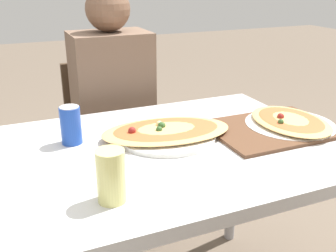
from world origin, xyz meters
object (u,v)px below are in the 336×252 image
object	(u,v)px
soda_can	(71,125)
chair_far_seated	(109,138)
pizza_main	(166,132)
dining_table	(166,169)
drink_glass	(111,176)
person_seated	(113,103)
pizza_second	(290,122)

from	to	relation	value
soda_can	chair_far_seated	bearing A→B (deg)	65.30
chair_far_seated	pizza_main	size ratio (longest dim) A/B	1.83
dining_table	drink_glass	distance (m)	0.38
person_seated	pizza_second	size ratio (longest dim) A/B	3.41
person_seated	pizza_second	xyz separation A→B (m)	(0.48, -0.64, 0.06)
pizza_main	pizza_second	xyz separation A→B (m)	(0.44, -0.09, -0.00)
soda_can	drink_glass	xyz separation A→B (m)	(0.03, -0.39, 0.00)
dining_table	pizza_second	bearing A→B (deg)	-2.46
soda_can	pizza_second	distance (m)	0.76
dining_table	pizza_main	distance (m)	0.13
chair_far_seated	drink_glass	distance (m)	1.06
pizza_main	pizza_second	size ratio (longest dim) A/B	1.31
dining_table	pizza_second	world-z (taller)	pizza_second
chair_far_seated	person_seated	bearing A→B (deg)	90.00
soda_can	person_seated	bearing A→B (deg)	60.35
person_seated	drink_glass	xyz separation A→B (m)	(-0.24, -0.86, 0.10)
soda_can	pizza_main	bearing A→B (deg)	-14.28
chair_far_seated	pizza_main	world-z (taller)	chair_far_seated
dining_table	soda_can	world-z (taller)	soda_can
pizza_main	soda_can	bearing A→B (deg)	165.72
dining_table	soda_can	bearing A→B (deg)	151.74
dining_table	person_seated	xyz separation A→B (m)	(-0.00, 0.62, 0.04)
pizza_main	drink_glass	xyz separation A→B (m)	(-0.28, -0.31, 0.05)
chair_far_seated	drink_glass	size ratio (longest dim) A/B	6.39
chair_far_seated	pizza_second	bearing A→B (deg)	122.35
chair_far_seated	soda_can	xyz separation A→B (m)	(-0.27, -0.59, 0.32)
chair_far_seated	person_seated	world-z (taller)	person_seated
dining_table	pizza_main	world-z (taller)	pizza_main
dining_table	drink_glass	world-z (taller)	drink_glass
chair_far_seated	drink_glass	bearing A→B (deg)	75.94
pizza_second	dining_table	bearing A→B (deg)	177.54
drink_glass	pizza_second	distance (m)	0.75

